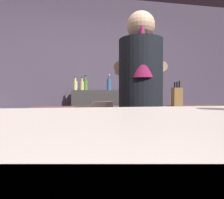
% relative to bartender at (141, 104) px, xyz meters
% --- Properties ---
extents(wall_back, '(5.20, 0.10, 2.70)m').
position_rel_bartender_xyz_m(wall_back, '(-0.24, 1.98, 0.36)').
color(wall_back, '#504457').
rests_on(wall_back, ground).
extents(prep_counter, '(2.10, 0.60, 0.94)m').
position_rel_bartender_xyz_m(prep_counter, '(0.11, 0.45, -0.52)').
color(prep_counter, brown).
rests_on(prep_counter, ground).
extents(back_shelf, '(0.77, 0.36, 1.13)m').
position_rel_bartender_xyz_m(back_shelf, '(-0.16, 1.70, -0.42)').
color(back_shelf, '#3B3738').
rests_on(back_shelf, ground).
extents(bartender, '(0.48, 0.54, 1.71)m').
position_rel_bartender_xyz_m(bartender, '(0.00, 0.00, 0.00)').
color(bartender, '#32302E').
rests_on(bartender, ground).
extents(knife_block, '(0.10, 0.08, 0.28)m').
position_rel_bartender_xyz_m(knife_block, '(0.60, 0.55, 0.06)').
color(knife_block, olive).
rests_on(knife_block, prep_counter).
extents(mixing_bowl, '(0.21, 0.21, 0.06)m').
position_rel_bartender_xyz_m(mixing_bowl, '(-0.24, 0.46, -0.02)').
color(mixing_bowl, silver).
rests_on(mixing_bowl, prep_counter).
extents(chefs_knife, '(0.24, 0.05, 0.01)m').
position_rel_bartender_xyz_m(chefs_knife, '(0.28, 0.40, -0.05)').
color(chefs_knife, silver).
rests_on(chefs_knife, prep_counter).
extents(bottle_vinegar, '(0.07, 0.07, 0.25)m').
position_rel_bartender_xyz_m(bottle_vinegar, '(0.03, 1.63, 0.24)').
color(bottle_vinegar, '#355F8F').
rests_on(bottle_vinegar, back_shelf).
extents(bottle_soy, '(0.06, 0.06, 0.20)m').
position_rel_bartender_xyz_m(bottle_soy, '(-0.38, 1.67, 0.22)').
color(bottle_soy, '#CECA7A').
rests_on(bottle_soy, back_shelf).
extents(bottle_olive_oil, '(0.07, 0.07, 0.23)m').
position_rel_bartender_xyz_m(bottle_olive_oil, '(-0.32, 1.76, 0.23)').
color(bottle_olive_oil, '#507F31').
rests_on(bottle_olive_oil, back_shelf).
extents(bottle_hot_sauce, '(0.07, 0.07, 0.21)m').
position_rel_bartender_xyz_m(bottle_hot_sauce, '(-0.48, 1.69, 0.22)').
color(bottle_hot_sauce, '#D6C884').
rests_on(bottle_hot_sauce, back_shelf).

